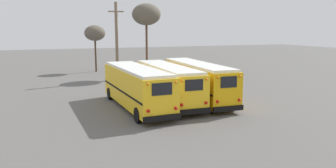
% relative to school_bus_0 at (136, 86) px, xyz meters
% --- Properties ---
extents(ground_plane, '(160.00, 160.00, 0.00)m').
position_rel_school_bus_0_xyz_m(ground_plane, '(2.82, 0.22, -1.73)').
color(ground_plane, '#5B5956').
extents(school_bus_0, '(2.85, 10.62, 3.16)m').
position_rel_school_bus_0_xyz_m(school_bus_0, '(0.00, 0.00, 0.00)').
color(school_bus_0, yellow).
rests_on(school_bus_0, ground).
extents(school_bus_1, '(2.72, 10.50, 3.13)m').
position_rel_school_bus_0_xyz_m(school_bus_1, '(2.82, 0.64, -0.01)').
color(school_bus_1, yellow).
rests_on(school_bus_1, ground).
extents(school_bus_2, '(2.88, 11.01, 3.20)m').
position_rel_school_bus_0_xyz_m(school_bus_2, '(5.63, 0.85, 0.01)').
color(school_bus_2, '#EAAA0F').
rests_on(school_bus_2, ground).
extents(utility_pole, '(1.80, 0.33, 9.11)m').
position_rel_school_bus_0_xyz_m(utility_pole, '(1.80, 14.24, 2.94)').
color(utility_pole, '#75604C').
rests_on(utility_pole, ground).
extents(bare_tree_0, '(3.58, 3.58, 9.16)m').
position_rel_school_bus_0_xyz_m(bare_tree_0, '(5.99, 15.82, 6.03)').
color(bare_tree_0, brown).
rests_on(bare_tree_0, ground).
extents(bare_tree_1, '(2.91, 2.91, 6.55)m').
position_rel_school_bus_0_xyz_m(bare_tree_1, '(0.74, 23.10, 3.68)').
color(bare_tree_1, '#473323').
rests_on(bare_tree_1, ground).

